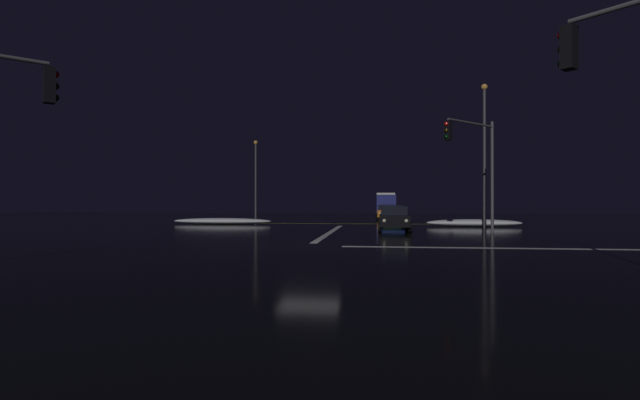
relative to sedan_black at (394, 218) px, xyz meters
The scene contains 15 objects.
ground 11.81m from the sedan_black, 109.29° to the right, with size 120.00×120.00×0.10m, color black.
stop_line_north 4.41m from the sedan_black, 153.76° to the right, with size 0.35×15.85×0.01m.
centre_line_ns 10.47m from the sedan_black, 111.90° to the left, with size 22.00×0.15×0.01m.
crosswalk_bar_east 12.39m from the sedan_black, 64.06° to the right, with size 15.85×0.40×0.01m.
snow_bank_left_curb 15.82m from the sedan_black, 151.49° to the left, with size 8.34×1.50×0.51m.
snow_bank_right_curb 8.47m from the sedan_black, 43.69° to the left, with size 6.97×1.50×0.56m.
sedan_black is the anchor object (origin of this frame).
sedan_blue 6.77m from the sedan_black, 88.87° to the left, with size 2.02×4.33×1.57m.
sedan_green 13.41m from the sedan_black, 88.37° to the left, with size 2.02×4.33×1.57m.
sedan_orange 19.52m from the sedan_black, 90.39° to the left, with size 2.02×4.33×1.57m.
sedan_gray 26.13m from the sedan_black, 89.51° to the left, with size 2.02×4.33×1.57m.
box_truck 33.35m from the sedan_black, 89.82° to the left, with size 2.68×8.28×3.08m.
traffic_signal_ne 6.45m from the sedan_black, 31.72° to the right, with size 3.30×3.30×6.61m.
streetlamp_right_near 8.91m from the sedan_black, 29.87° to the left, with size 0.44×0.44×10.13m.
streetlamp_left_far 24.62m from the sedan_black, 125.80° to the left, with size 0.44×0.44×8.57m.
Camera 1 is at (2.80, -19.39, 1.81)m, focal length 26.51 mm.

